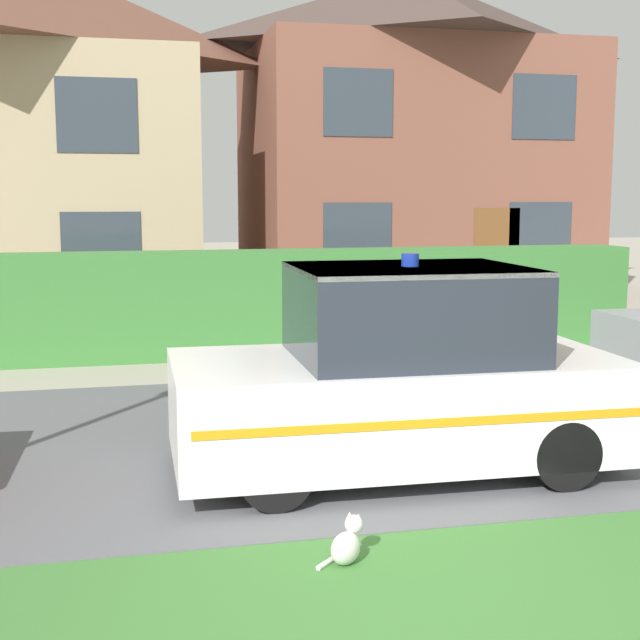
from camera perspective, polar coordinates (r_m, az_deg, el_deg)
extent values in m
plane|color=#A89E8E|center=(5.29, 6.92, -18.68)|extent=(80.00, 80.00, 0.00)
cube|color=#5B5B60|center=(8.91, -2.00, -7.37)|extent=(28.00, 5.38, 0.01)
cube|color=#3D7533|center=(5.53, 5.89, -17.41)|extent=(28.00, 2.07, 0.01)
cube|color=#3D7F38|center=(13.33, -2.96, 1.14)|extent=(11.26, 0.88, 1.55)
cylinder|color=black|center=(8.30, -4.61, -6.47)|extent=(0.58, 0.21, 0.57)
cylinder|color=black|center=(6.80, -2.89, -9.74)|extent=(0.58, 0.21, 0.57)
cylinder|color=black|center=(8.90, 10.71, -5.59)|extent=(0.58, 0.21, 0.57)
cylinder|color=black|center=(7.52, 15.36, -8.28)|extent=(0.58, 0.21, 0.57)
cube|color=white|center=(7.72, 4.88, -5.41)|extent=(3.84, 1.86, 0.83)
cube|color=#232833|center=(7.61, 5.74, 0.52)|extent=(1.96, 1.64, 0.78)
cube|color=white|center=(7.57, 5.78, 3.29)|extent=(1.96, 1.64, 0.04)
cube|color=orange|center=(8.54, 3.16, -3.65)|extent=(3.61, 0.09, 0.07)
cube|color=orange|center=(6.88, 7.04, -6.58)|extent=(3.61, 0.09, 0.07)
cylinder|color=#1933A5|center=(7.56, 5.79, 3.85)|extent=(0.15, 0.15, 0.11)
ellipsoid|color=silver|center=(5.94, 1.65, -14.40)|extent=(0.29, 0.29, 0.21)
ellipsoid|color=white|center=(6.02, 2.12, -14.26)|extent=(0.11, 0.11, 0.12)
sphere|color=silver|center=(5.98, 2.19, -12.92)|extent=(0.12, 0.12, 0.12)
cone|color=silver|center=(5.94, 2.48, -12.51)|extent=(0.05, 0.05, 0.05)
cone|color=silver|center=(5.97, 1.90, -12.39)|extent=(0.05, 0.05, 0.05)
cylinder|color=silver|center=(5.95, 0.42, -15.28)|extent=(0.17, 0.17, 0.04)
cube|color=#333D47|center=(16.45, -13.81, 4.48)|extent=(1.40, 0.02, 1.30)
cube|color=#333D47|center=(16.48, -14.09, 12.60)|extent=(1.40, 0.02, 1.30)
cube|color=brown|center=(20.90, 5.66, 9.17)|extent=(7.16, 5.48, 5.60)
pyramid|color=#473833|center=(21.29, 5.81, 19.03)|extent=(7.52, 5.75, 1.70)
cube|color=brown|center=(18.75, 11.21, 3.84)|extent=(1.00, 0.02, 2.10)
cube|color=#333D47|center=(17.71, 2.42, 5.42)|extent=(1.40, 0.02, 1.30)
cube|color=#333D47|center=(19.14, 13.90, 5.39)|extent=(1.40, 0.02, 1.30)
cube|color=#333D47|center=(17.78, 2.47, 13.74)|extent=(1.40, 0.02, 1.30)
cube|color=#333D47|center=(19.21, 14.17, 13.08)|extent=(1.40, 0.02, 1.30)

